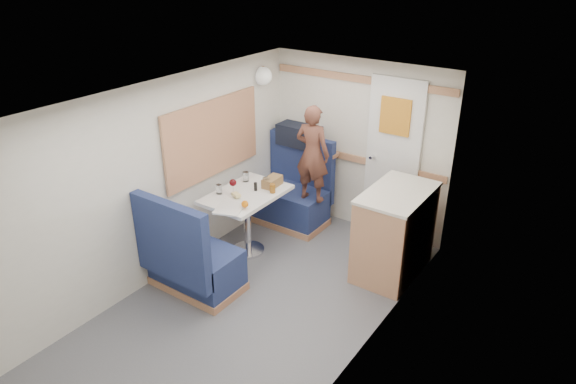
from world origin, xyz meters
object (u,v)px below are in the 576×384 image
Objects in this scene: cheese_block at (236,195)px; bread_loaf at (272,182)px; tumbler_left at (219,189)px; tumbler_right at (266,183)px; dinette_table at (247,206)px; dome_light at (263,76)px; beer_glass at (273,188)px; tumbler_mid at (246,177)px; pepper_grinder at (256,187)px; person at (312,154)px; bench_near at (191,264)px; bench_far at (292,199)px; tray at (230,208)px; duffel_bag at (299,135)px; orange_fruit at (245,204)px; wine_glass at (233,183)px; galley_counter at (394,232)px.

bread_loaf is at bearing 73.63° from cheese_block.
tumbler_right is at bearing 49.71° from tumbler_left.
dinette_table is 4.60× the size of dome_light.
tumbler_mid is at bearing 170.75° from beer_glass.
beer_glass reaches higher than pepper_grinder.
pepper_grinder is 0.38× the size of bread_loaf.
tumbler_left is 0.42× the size of bread_loaf.
person is 1.11m from tumbler_left.
bench_near reaches higher than tumbler_mid.
bench_far is at bearing -22.93° from person.
tumbler_mid is (-0.19, 0.24, 0.21)m from dinette_table.
person is 1.17m from tray.
bench_far is 1.00× the size of bench_near.
orange_fruit is (0.29, -1.41, -0.25)m from duffel_bag.
cheese_block is 0.26m from pepper_grinder.
wine_glass reaches higher than tumbler_right.
beer_glass is at bearing -73.01° from duffel_bag.
tumbler_left is at bearing -156.90° from galley_counter.
bench_far reaches higher than tumbler_left.
bench_near is at bearing -80.09° from tumbler_mid.
pepper_grinder is (0.44, -0.74, -0.98)m from dome_light.
bench_near is 0.87m from tumbler_left.
tumbler_right is at bearing 64.22° from dinette_table.
wine_glass is (-0.09, 0.06, 0.09)m from cheese_block.
bread_loaf is at bearing -46.87° from dome_light.
tumbler_left is (-0.22, -0.02, 0.02)m from cheese_block.
galley_counter is (1.47, 1.41, 0.17)m from bench_near.
galley_counter reaches higher than beer_glass.
bench_near reaches higher than cheese_block.
person reaches higher than duffel_bag.
dome_light is (-0.39, 0.85, 1.18)m from dinette_table.
duffel_bag is (-0.07, 1.98, 0.73)m from bench_near.
bread_loaf is (0.32, 0.06, -0.00)m from tumbler_mid.
galley_counter is at bearing -12.10° from bench_far.
tumbler_mid is (-0.29, 0.60, 0.05)m from tray.
person is at bearing 77.22° from beer_glass.
bench_far reaches higher than wine_glass.
tumbler_right is at bearing 60.65° from person.
bread_loaf is at bearing -77.49° from bench_far.
beer_glass is (0.23, -0.70, 0.47)m from bench_far.
bench_far is at bearing 90.00° from dinette_table.
tray is at bearing -31.46° from tumbler_left.
tumbler_mid is at bearing 99.91° from bench_near.
tumbler_mid is at bearing -98.10° from duffel_bag.
orange_fruit is (0.22, 0.57, 0.47)m from bench_near.
dinette_table is at bearing -86.66° from duffel_bag.
tumbler_right is at bearing -3.71° from tumbler_mid.
cheese_block is 0.43m from tumbler_mid.
bench_near is 0.85m from cheese_block.
bench_near is 11.43× the size of pepper_grinder.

